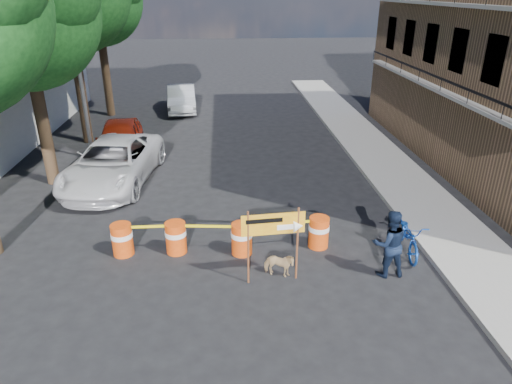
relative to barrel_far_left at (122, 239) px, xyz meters
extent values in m
plane|color=black|center=(3.22, -1.67, -0.47)|extent=(120.00, 120.00, 0.00)
cube|color=gray|center=(9.42, 4.33, -0.40)|extent=(2.40, 40.00, 0.15)
cylinder|color=#332316|center=(-3.58, 5.33, 1.91)|extent=(0.44, 0.44, 4.76)
sphere|color=#124014|center=(-3.58, 5.33, 5.48)|extent=(5.00, 5.00, 5.00)
sphere|color=#124014|center=(-4.33, 5.95, 4.80)|extent=(3.50, 3.50, 3.50)
cylinder|color=#332316|center=(-3.58, 10.33, 2.19)|extent=(0.44, 0.44, 5.32)
sphere|color=#124014|center=(-4.39, 11.00, 5.42)|extent=(3.78, 3.78, 3.78)
cylinder|color=#332316|center=(-3.58, 15.33, 1.99)|extent=(0.44, 0.44, 4.93)
sphere|color=#124014|center=(-4.30, 15.93, 4.98)|extent=(3.36, 3.36, 3.36)
cylinder|color=gray|center=(-2.78, 7.83, 3.53)|extent=(0.16, 0.16, 8.00)
cylinder|color=#CD3C0C|center=(0.00, 0.00, -0.02)|extent=(0.56, 0.56, 0.90)
cylinder|color=white|center=(0.00, 0.00, 0.13)|extent=(0.58, 0.58, 0.14)
cylinder|color=#CD3C0C|center=(1.44, 0.00, -0.02)|extent=(0.56, 0.56, 0.90)
cylinder|color=white|center=(1.44, 0.00, 0.13)|extent=(0.58, 0.58, 0.14)
cylinder|color=#CD3C0C|center=(3.23, -0.20, -0.02)|extent=(0.56, 0.56, 0.90)
cylinder|color=white|center=(3.23, -0.20, 0.13)|extent=(0.58, 0.58, 0.14)
cylinder|color=#CD3C0C|center=(5.40, 0.01, -0.02)|extent=(0.56, 0.56, 0.90)
cylinder|color=white|center=(5.40, 0.01, 0.13)|extent=(0.58, 0.58, 0.14)
cylinder|color=#592D19|center=(3.33, -1.59, 0.52)|extent=(0.05, 0.05, 1.98)
cylinder|color=#592D19|center=(4.54, -1.48, 0.52)|extent=(0.05, 0.05, 1.98)
cube|color=orange|center=(3.94, -1.54, 1.12)|extent=(1.53, 0.17, 0.55)
cube|color=white|center=(4.24, -1.53, 1.02)|extent=(0.44, 0.05, 0.13)
cone|color=white|center=(4.54, -1.50, 1.02)|extent=(0.27, 0.31, 0.29)
cube|color=black|center=(3.72, -1.58, 1.23)|extent=(0.88, 0.09, 0.11)
imported|color=black|center=(6.85, -1.47, 0.42)|extent=(0.89, 0.70, 1.79)
imported|color=#1546AC|center=(7.76, -0.47, 0.50)|extent=(0.78, 1.09, 1.95)
imported|color=tan|center=(4.11, -1.37, -0.14)|extent=(0.87, 0.60, 0.67)
imported|color=silver|center=(-1.26, 5.13, 0.33)|extent=(3.34, 6.04, 1.60)
imported|color=maroon|center=(-1.58, 8.07, 0.31)|extent=(2.39, 4.79, 1.57)
imported|color=#B9BBC1|center=(0.42, 16.04, 0.26)|extent=(1.93, 4.56, 1.47)
camera|label=1|loc=(2.82, -10.98, 6.21)|focal=32.00mm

